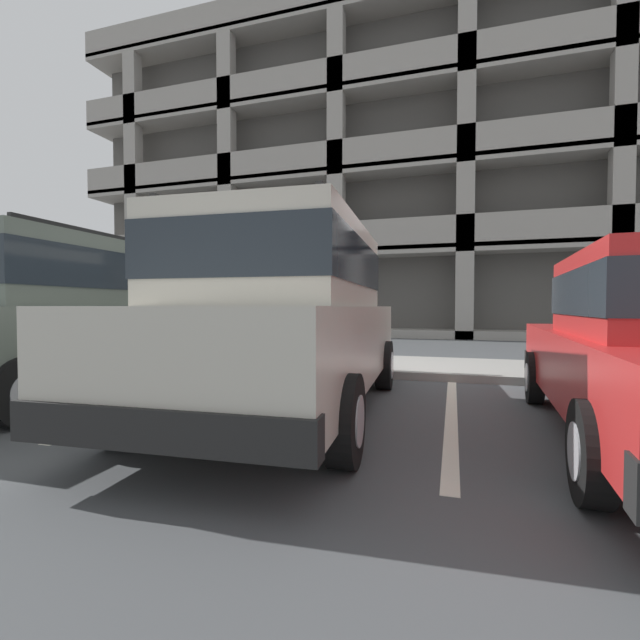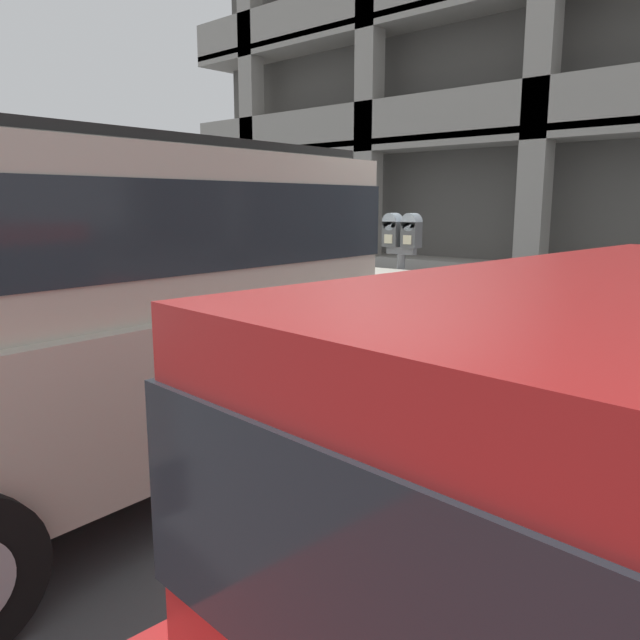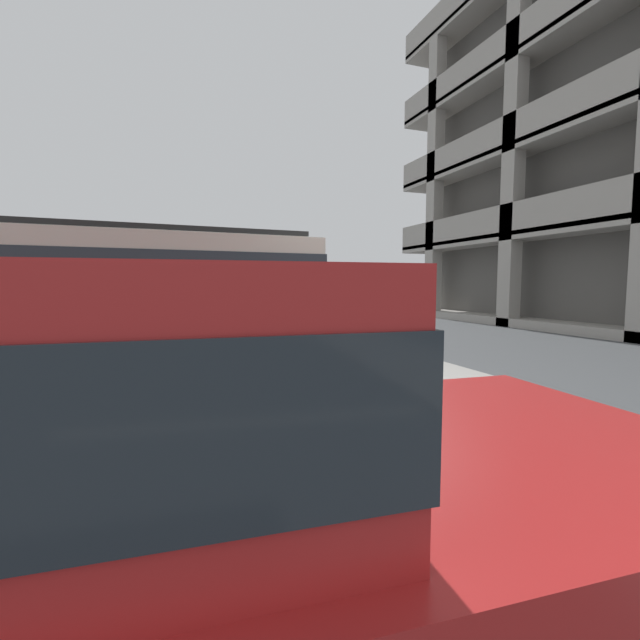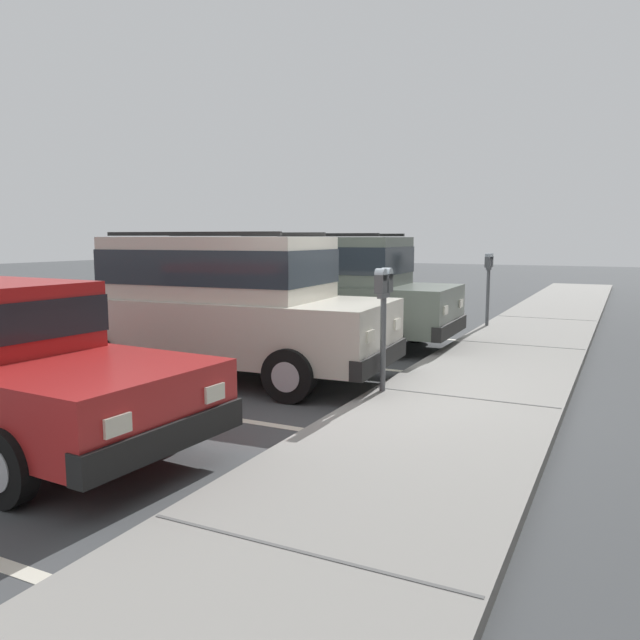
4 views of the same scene
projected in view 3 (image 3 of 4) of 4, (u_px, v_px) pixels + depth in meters
name	position (u px, v px, depth m)	size (l,w,h in m)	color
ground_plane	(359.00, 409.00, 5.31)	(80.00, 80.00, 0.10)	#444749
sidewalk	(447.00, 391.00, 5.74)	(40.00, 2.20, 0.12)	gray
parking_stall_lines	(281.00, 475.00, 3.36)	(12.77, 4.80, 0.01)	silver
silver_suv	(174.00, 322.00, 4.60)	(2.22, 4.88, 2.03)	beige
red_sedan	(177.00, 307.00, 7.55)	(2.11, 4.83, 2.03)	#5B665B
dark_hatchback	(84.00, 497.00, 1.37)	(2.02, 4.57, 1.54)	red
parking_meter_near	(389.00, 306.00, 5.22)	(0.35, 0.12, 1.48)	#595B60
parking_meter_far	(270.00, 293.00, 11.14)	(0.35, 0.12, 1.52)	#595B60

